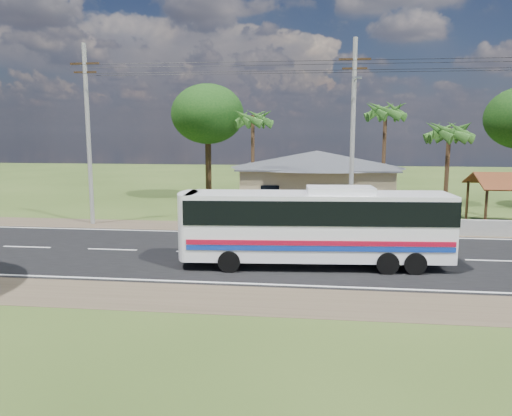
{
  "coord_description": "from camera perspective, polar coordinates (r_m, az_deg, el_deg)",
  "views": [
    {
      "loc": [
        0.89,
        -23.0,
        5.88
      ],
      "look_at": [
        -1.96,
        1.0,
        2.07
      ],
      "focal_mm": 35.0,
      "sensor_mm": 36.0,
      "label": 1
    }
  ],
  "objects": [
    {
      "name": "palm_far",
      "position": [
        39.32,
        -0.37,
        10.12
      ],
      "size": [
        2.8,
        2.8,
        7.7
      ],
      "color": "#47301E",
      "rests_on": "ground"
    },
    {
      "name": "palm_mid",
      "position": [
        38.86,
        14.58,
        10.56
      ],
      "size": [
        2.8,
        2.8,
        8.2
      ],
      "color": "#47301E",
      "rests_on": "ground"
    },
    {
      "name": "house",
      "position": [
        36.14,
        6.94,
        3.75
      ],
      "size": [
        12.4,
        10.0,
        5.0
      ],
      "color": "tan",
      "rests_on": "ground"
    },
    {
      "name": "palm_near",
      "position": [
        35.08,
        21.21,
        8.08
      ],
      "size": [
        2.8,
        2.8,
        6.7
      ],
      "color": "#47301E",
      "rests_on": "ground"
    },
    {
      "name": "tree_behind_house",
      "position": [
        41.97,
        -5.55,
        10.6
      ],
      "size": [
        6.0,
        6.0,
        9.61
      ],
      "color": "#47301E",
      "rests_on": "ground"
    },
    {
      "name": "utility_poles",
      "position": [
        29.54,
        10.35,
        8.59
      ],
      "size": [
        32.8,
        2.22,
        11.0
      ],
      "color": "#9E9E99",
      "rests_on": "ground"
    },
    {
      "name": "ground",
      "position": [
        23.76,
        4.44,
        -5.4
      ],
      "size": [
        120.0,
        120.0,
        0.0
      ],
      "primitive_type": "plane",
      "color": "#2E4317",
      "rests_on": "ground"
    },
    {
      "name": "road",
      "position": [
        23.76,
        4.44,
        -5.38
      ],
      "size": [
        120.0,
        16.0,
        0.03
      ],
      "color": "black",
      "rests_on": "ground"
    },
    {
      "name": "coach_bus",
      "position": [
        21.53,
        7.07,
        -1.51
      ],
      "size": [
        11.38,
        3.23,
        3.49
      ],
      "rotation": [
        0.0,
        0.0,
        0.08
      ],
      "color": "white",
      "rests_on": "ground"
    }
  ]
}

